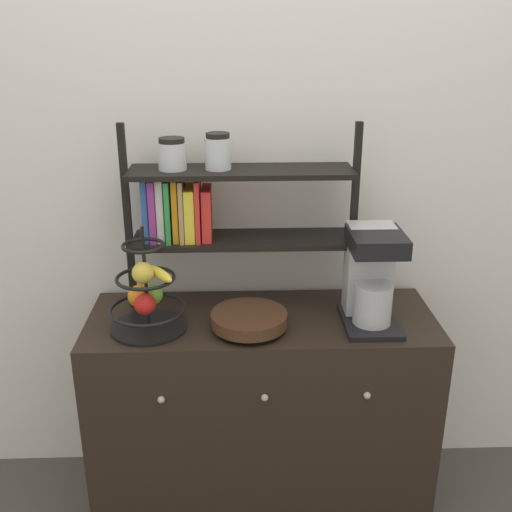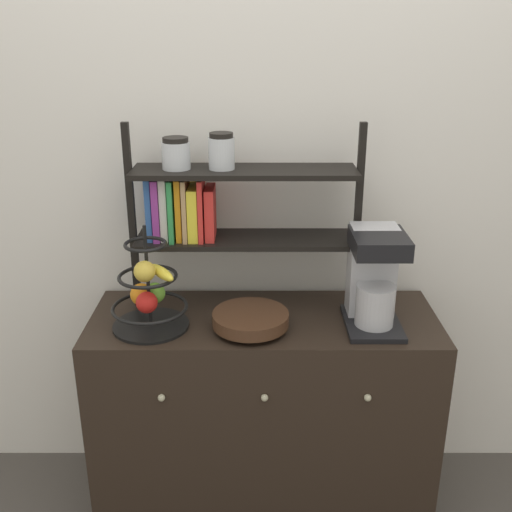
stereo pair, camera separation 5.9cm
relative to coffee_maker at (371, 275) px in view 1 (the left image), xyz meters
The scene contains 6 objects.
wall_back 0.59m from the coffee_maker, 140.30° to the left, with size 7.00×0.05×2.60m, color silver.
sideboard 0.67m from the coffee_maker, behind, with size 1.22×0.47×0.79m.
coffee_maker is the anchor object (origin of this frame).
fruit_stand 0.75m from the coffee_maker, behind, with size 0.26×0.26×0.36m.
wooden_bowl 0.44m from the coffee_maker, behind, with size 0.26×0.26×0.06m.
shelf_hutch 0.61m from the coffee_maker, 165.34° to the left, with size 0.81×0.20×0.66m.
Camera 1 is at (-0.09, -1.65, 1.74)m, focal length 42.00 mm.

